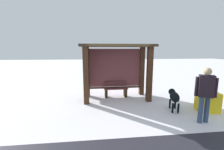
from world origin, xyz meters
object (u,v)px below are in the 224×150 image
Objects in this scene: bus_shelter at (114,62)px; person_walking at (206,91)px; bench_left_inside at (116,90)px; grit_bin at (207,102)px; dog at (174,97)px.

bus_shelter is 1.85× the size of person_walking.
bench_left_inside is 3.80m from grit_bin.
grit_bin is (1.18, -0.26, -0.16)m from dog.
dog is at bearing 167.67° from grit_bin.
grit_bin is (0.78, 0.81, -0.66)m from person_walking.
bench_left_inside is (0.08, 0.11, -1.37)m from bus_shelter.
bus_shelter reaches higher than dog.
bus_shelter reaches higher than grit_bin.
bus_shelter is 4.04m from grit_bin.
dog is at bearing -40.74° from bus_shelter.
dog reaches higher than grit_bin.
person_walking is at bearing -49.12° from bus_shelter.
dog is at bearing -43.69° from bench_left_inside.
person_walking is (2.45, -2.83, -0.69)m from bus_shelter.
bus_shelter is 2.95m from dog.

